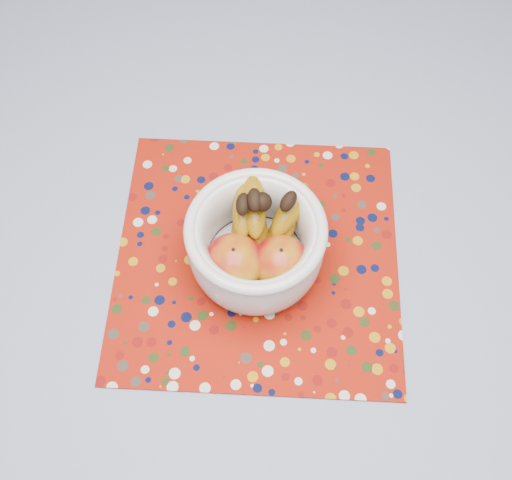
# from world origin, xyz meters

# --- Properties ---
(table) EXTENTS (1.20, 1.20, 0.75)m
(table) POSITION_xyz_m (0.00, 0.00, 0.67)
(table) COLOR brown
(table) RESTS_ON ground
(tablecloth) EXTENTS (1.32, 1.32, 0.01)m
(tablecloth) POSITION_xyz_m (0.00, 0.00, 0.76)
(tablecloth) COLOR slate
(tablecloth) RESTS_ON table
(placemat) EXTENTS (0.43, 0.43, 0.00)m
(placemat) POSITION_xyz_m (-0.00, 0.04, 0.76)
(placemat) COLOR maroon
(placemat) RESTS_ON tablecloth
(fruit_bowl) EXTENTS (0.21, 0.20, 0.16)m
(fruit_bowl) POSITION_xyz_m (0.00, 0.03, 0.83)
(fruit_bowl) COLOR silver
(fruit_bowl) RESTS_ON placemat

